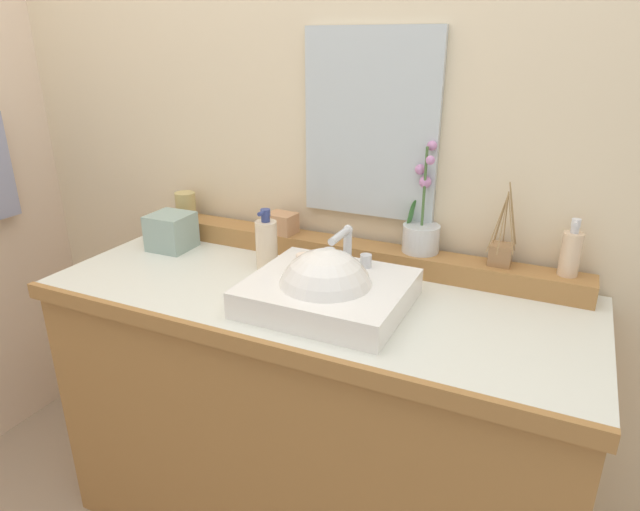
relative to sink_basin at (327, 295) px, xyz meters
name	(u,v)px	position (x,y,z in m)	size (l,w,h in m)	color
wall_back	(370,104)	(-0.08, 0.49, 0.43)	(3.47, 0.20, 2.62)	beige
vanity_cabinet	(314,415)	(-0.08, 0.07, -0.46)	(1.51, 0.62, 0.85)	#A4703B
back_ledge	(347,251)	(-0.08, 0.32, 0.00)	(1.42, 0.10, 0.06)	#A4703B
sink_basin	(327,295)	(0.00, 0.00, 0.00)	(0.40, 0.36, 0.28)	white
soap_bar	(307,257)	(-0.11, 0.11, 0.05)	(0.07, 0.04, 0.02)	beige
potted_plant	(421,230)	(0.15, 0.34, 0.09)	(0.11, 0.12, 0.33)	silver
soap_dispenser	(571,252)	(0.56, 0.33, 0.09)	(0.05, 0.05, 0.16)	beige
tumbler_cup	(186,205)	(-0.70, 0.32, 0.07)	(0.07, 0.07, 0.09)	tan
reed_diffuser	(501,252)	(0.38, 0.33, 0.06)	(0.07, 0.11, 0.24)	#9A6F47
trinket_box	(282,223)	(-0.30, 0.31, 0.06)	(0.09, 0.07, 0.07)	tan
lotion_bottle	(267,244)	(-0.27, 0.16, 0.05)	(0.07, 0.07, 0.19)	beige
tissue_box	(171,231)	(-0.65, 0.17, 0.02)	(0.13, 0.13, 0.12)	#8BA59C
mirror	(370,125)	(-0.03, 0.38, 0.38)	(0.41, 0.02, 0.55)	silver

